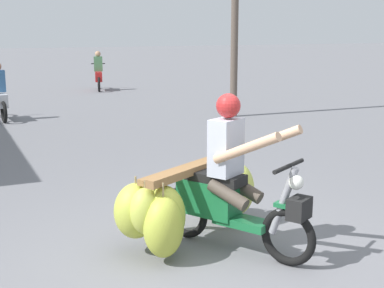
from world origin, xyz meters
The scene contains 4 objects.
ground_plane centered at (0.00, 0.00, 0.00)m, with size 120.00×120.00×0.00m, color slate.
motorbike_main_loaded centered at (0.05, 0.55, 0.49)m, with size 1.90×1.98×1.58m.
motorbike_distant_ahead_right centered at (2.88, 14.94, 0.57)m, with size 0.62×1.59×1.40m.
utility_pole centered at (4.43, 7.75, 2.65)m, with size 0.18×0.18×5.31m, color brown.
Camera 1 is at (-2.20, -4.27, 2.19)m, focal length 51.10 mm.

